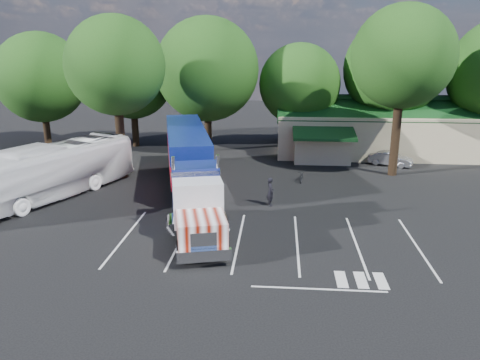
# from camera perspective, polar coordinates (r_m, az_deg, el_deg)

# --- Properties ---
(ground) EXTENTS (120.00, 120.00, 0.00)m
(ground) POSITION_cam_1_polar(r_m,az_deg,el_deg) (31.58, 0.79, -3.03)
(ground) COLOR black
(ground) RESTS_ON ground
(event_hall) EXTENTS (24.20, 14.12, 5.55)m
(event_hall) POSITION_cam_1_polar(r_m,az_deg,el_deg) (49.64, 18.45, 5.91)
(event_hall) COLOR #B5AE86
(event_hall) RESTS_ON ground
(tree_row_a) EXTENTS (9.00, 9.00, 11.68)m
(tree_row_a) POSITION_cam_1_polar(r_m,az_deg,el_deg) (52.23, -23.12, 11.42)
(tree_row_a) COLOR black
(tree_row_a) RESTS_ON ground
(tree_row_b) EXTENTS (8.40, 8.40, 11.35)m
(tree_row_b) POSITION_cam_1_polar(r_m,az_deg,el_deg) (49.97, -13.04, 12.09)
(tree_row_b) COLOR black
(tree_row_b) RESTS_ON ground
(tree_row_c) EXTENTS (10.00, 10.00, 13.05)m
(tree_row_c) POSITION_cam_1_polar(r_m,az_deg,el_deg) (46.54, -4.03, 13.29)
(tree_row_c) COLOR black
(tree_row_c) RESTS_ON ground
(tree_row_d) EXTENTS (8.00, 8.00, 10.60)m
(tree_row_d) POSITION_cam_1_polar(r_m,az_deg,el_deg) (47.43, 7.28, 11.50)
(tree_row_d) COLOR black
(tree_row_d) RESTS_ON ground
(tree_row_e) EXTENTS (9.60, 9.60, 12.90)m
(tree_row_e) POSITION_cam_1_polar(r_m,az_deg,el_deg) (49.02, 18.16, 12.75)
(tree_row_e) COLOR black
(tree_row_e) RESTS_ON ground
(tree_near_left) EXTENTS (7.60, 7.60, 12.65)m
(tree_near_left) POSITION_cam_1_polar(r_m,az_deg,el_deg) (37.91, -14.96, 13.29)
(tree_near_left) COLOR black
(tree_near_left) RESTS_ON ground
(tree_near_right) EXTENTS (8.00, 8.00, 13.50)m
(tree_near_right) POSITION_cam_1_polar(r_m,az_deg,el_deg) (39.39, 19.26, 13.99)
(tree_near_right) COLOR black
(tree_near_right) RESTS_ON ground
(semi_truck) EXTENTS (7.88, 21.72, 4.55)m
(semi_truck) POSITION_cam_1_polar(r_m,az_deg,el_deg) (33.26, -6.25, 2.50)
(semi_truck) COLOR black
(semi_truck) RESTS_ON ground
(woman) EXTENTS (0.66, 0.82, 1.94)m
(woman) POSITION_cam_1_polar(r_m,az_deg,el_deg) (31.21, 3.73, -1.42)
(woman) COLOR black
(woman) RESTS_ON ground
(bicycle) EXTENTS (0.76, 1.71, 0.87)m
(bicycle) POSITION_cam_1_polar(r_m,az_deg,el_deg) (37.08, 7.55, 0.48)
(bicycle) COLOR black
(bicycle) RESTS_ON ground
(tour_bus) EXTENTS (8.37, 13.66, 3.77)m
(tour_bus) POSITION_cam_1_polar(r_m,az_deg,el_deg) (35.19, -22.10, 0.99)
(tour_bus) COLOR silver
(tour_bus) RESTS_ON ground
(silver_sedan) EXTENTS (3.96, 2.75, 1.24)m
(silver_sedan) POSITION_cam_1_polar(r_m,az_deg,el_deg) (43.63, 17.86, 2.48)
(silver_sedan) COLOR #919398
(silver_sedan) RESTS_ON ground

